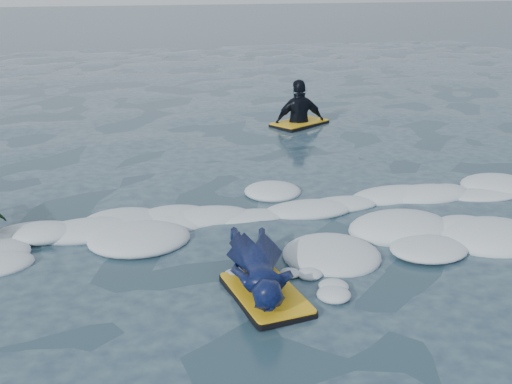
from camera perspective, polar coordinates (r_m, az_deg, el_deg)
The scene contains 4 objects.
ground at distance 6.89m, azimuth 2.15°, elevation -6.30°, with size 120.00×120.00×0.00m, color #1C3944.
foam_band at distance 7.80m, azimuth -0.09°, elevation -3.19°, with size 12.00×3.10×0.30m, color silver, non-canonical shape.
prone_woman_unit at distance 6.26m, azimuth 0.33°, elevation -6.81°, with size 0.81×1.69×0.42m.
waiting_rider_unit at distance 13.10m, azimuth 3.88°, elevation 6.08°, with size 1.36×1.16×1.79m.
Camera 1 is at (-1.87, -5.95, 2.92)m, focal length 45.00 mm.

